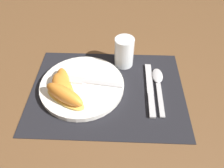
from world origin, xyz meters
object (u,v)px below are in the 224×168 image
at_px(juice_glass, 124,54).
at_px(citrus_wedge_1, 63,88).
at_px(spoon, 158,82).
at_px(fork, 86,81).
at_px(plate, 82,86).
at_px(citrus_wedge_0, 63,84).
at_px(citrus_wedge_2, 65,95).
at_px(knife, 150,90).

relative_size(juice_glass, citrus_wedge_1, 0.72).
relative_size(spoon, fork, 0.98).
xyz_separation_m(plate, citrus_wedge_1, (-0.05, -0.03, 0.02)).
relative_size(citrus_wedge_0, citrus_wedge_2, 1.07).
xyz_separation_m(fork, citrus_wedge_0, (-0.06, -0.02, 0.01)).
relative_size(plate, citrus_wedge_2, 1.89).
xyz_separation_m(juice_glass, spoon, (0.11, -0.08, -0.04)).
distance_m(plate, citrus_wedge_1, 0.06).
height_order(knife, fork, fork).
height_order(plate, juice_glass, juice_glass).
relative_size(juice_glass, citrus_wedge_0, 0.69).
bearing_deg(juice_glass, fork, -136.74).
relative_size(citrus_wedge_1, citrus_wedge_2, 1.03).
relative_size(knife, spoon, 1.13).
xyz_separation_m(juice_glass, citrus_wedge_2, (-0.16, -0.18, -0.01)).
xyz_separation_m(fork, citrus_wedge_2, (-0.05, -0.07, 0.02)).
bearing_deg(plate, juice_glass, 42.31).
relative_size(plate, fork, 1.30).
bearing_deg(knife, juice_glass, 124.12).
height_order(plate, citrus_wedge_1, citrus_wedge_1).
bearing_deg(spoon, juice_glass, 141.64).
relative_size(plate, juice_glass, 2.55).
height_order(plate, fork, fork).
bearing_deg(fork, citrus_wedge_1, -147.38).
height_order(knife, citrus_wedge_1, citrus_wedge_1).
bearing_deg(citrus_wedge_1, knife, 6.17).
bearing_deg(spoon, citrus_wedge_2, -160.97).
distance_m(plate, citrus_wedge_0, 0.06).
distance_m(knife, citrus_wedge_0, 0.26).
distance_m(citrus_wedge_1, citrus_wedge_2, 0.03).
relative_size(knife, citrus_wedge_0, 1.50).
relative_size(juice_glass, fork, 0.51).
height_order(citrus_wedge_0, citrus_wedge_2, citrus_wedge_2).
bearing_deg(knife, spoon, 51.28).
height_order(plate, citrus_wedge_2, citrus_wedge_2).
relative_size(fork, citrus_wedge_1, 1.41).
bearing_deg(citrus_wedge_2, knife, 13.76).
xyz_separation_m(plate, spoon, (0.23, 0.03, -0.00)).
relative_size(spoon, citrus_wedge_1, 1.38).
xyz_separation_m(plate, juice_glass, (0.12, 0.11, 0.03)).
bearing_deg(spoon, citrus_wedge_0, -170.81).
bearing_deg(citrus_wedge_0, spoon, 9.19).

